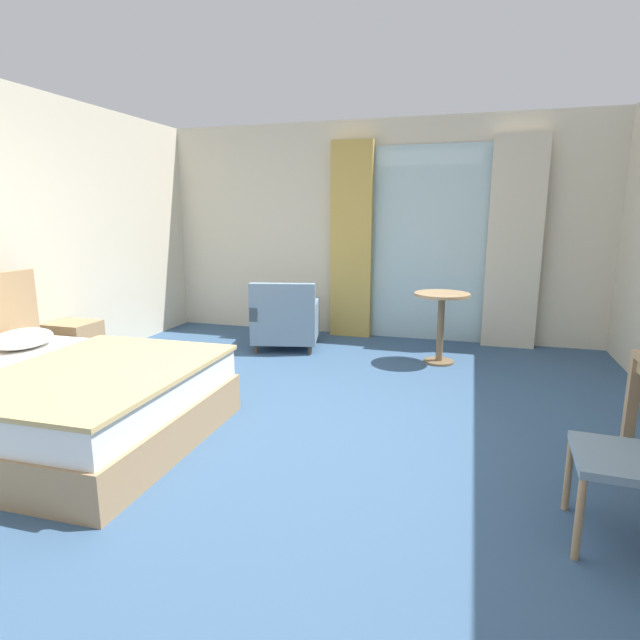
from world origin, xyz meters
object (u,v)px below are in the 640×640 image
round_cafe_table (441,313)px  bed (53,399)px  armchair_by_window (286,321)px  nightstand (75,348)px

round_cafe_table → bed: bearing=-133.0°
round_cafe_table → armchair_by_window: bearing=176.2°
bed → round_cafe_table: 3.62m
nightstand → armchair_by_window: 2.23m
nightstand → round_cafe_table: 3.68m
nightstand → armchair_by_window: bearing=42.9°
armchair_by_window → nightstand: bearing=-137.1°
nightstand → armchair_by_window: size_ratio=0.56×
bed → armchair_by_window: (0.70, 2.76, 0.04)m
nightstand → armchair_by_window: (1.64, 1.52, 0.06)m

